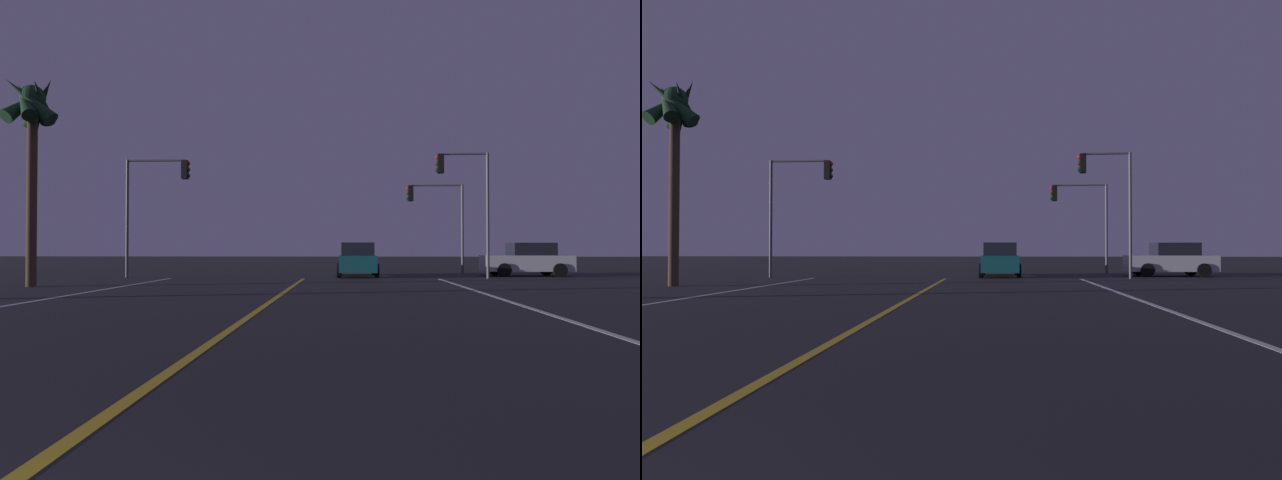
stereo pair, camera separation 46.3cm
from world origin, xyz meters
TOP-DOWN VIEW (x-y plane):
  - lane_edge_right at (6.26, 9.38)m, footprint 0.16×30.76m
  - lane_center_divider at (0.00, 9.38)m, footprint 0.16×30.76m
  - car_crossing_side at (11.21, 27.69)m, footprint 4.30×2.02m
  - car_ahead_far at (2.54, 26.96)m, footprint 2.02×4.30m
  - traffic_light_near_right at (7.50, 25.26)m, footprint 2.51×0.36m
  - traffic_light_near_left at (-7.16, 25.26)m, footprint 3.15×0.36m
  - traffic_light_far_right at (7.04, 30.76)m, footprint 3.25×0.36m
  - palm_tree_left_mid at (-9.60, 19.00)m, footprint 2.10×2.11m

SIDE VIEW (x-z plane):
  - lane_edge_right at x=6.26m, z-range 0.00..0.01m
  - lane_center_divider at x=0.00m, z-range 0.00..0.01m
  - car_crossing_side at x=11.21m, z-range -0.03..1.67m
  - car_ahead_far at x=2.54m, z-range -0.03..1.67m
  - traffic_light_far_right at x=7.04m, z-range 1.26..6.34m
  - traffic_light_near_left at x=-7.16m, z-range 1.37..7.08m
  - traffic_light_near_right at x=7.50m, z-range 1.37..7.27m
  - palm_tree_left_mid at x=-9.60m, z-range 2.32..10.14m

